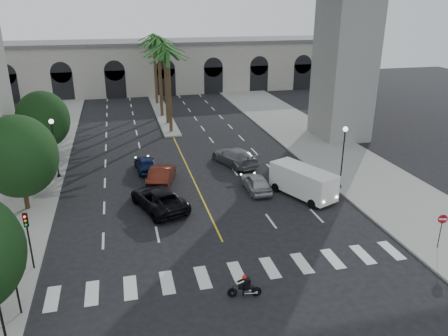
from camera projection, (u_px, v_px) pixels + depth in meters
The scene contains 26 objects.
ground at pixel (230, 259), 26.33m from camera, with size 140.00×140.00×0.00m, color black.
sidewalk_left at pixel (13, 186), 36.59m from camera, with size 8.00×100.00×0.15m, color gray.
sidewalk_right at pixel (339, 158), 43.25m from camera, with size 8.00×100.00×0.15m, color gray.
median at pixel (162, 113), 60.80m from camera, with size 2.00×24.00×0.20m, color gray.
pier_building at pixel (150, 66), 74.76m from camera, with size 71.00×10.50×8.50m.
palm_a at pixel (168, 54), 48.52m from camera, with size 3.20×3.20×10.30m.
palm_b at pixel (165, 48), 52.08m from camera, with size 3.20×3.20×10.60m.
palm_c at pixel (159, 49), 55.81m from camera, with size 3.20×3.20×10.10m.
palm_d at pixel (158, 40), 59.26m from camera, with size 3.20×3.20×10.90m.
palm_e at pixel (154, 42), 63.00m from camera, with size 3.20×3.20×10.40m.
palm_f at pixel (153, 38), 66.60m from camera, with size 3.20×3.20×10.70m.
street_tree_mid at pixel (19, 157), 31.03m from camera, with size 5.44×5.44×7.21m.
street_tree_far at pixel (43, 120), 42.03m from camera, with size 5.04×5.04×6.68m.
lamp_post_left_far at pixel (54, 143), 37.18m from camera, with size 0.40×0.40×5.35m.
lamp_post_right at pixel (343, 152), 34.98m from camera, with size 0.40×0.40×5.35m.
traffic_signal_near at pixel (13, 272), 20.66m from camera, with size 0.25×0.18×3.65m.
traffic_signal_far at pixel (28, 232), 24.29m from camera, with size 0.25×0.18×3.65m.
motorcycle_rider at pixel (246, 287), 22.74m from camera, with size 1.80×0.52×1.30m.
car_a at pixel (256, 182), 35.59m from camera, with size 1.70×4.23×1.44m, color #A1A1A5.
car_b at pixel (162, 175), 36.73m from camera, with size 1.78×5.11×1.68m, color #4B180F.
car_c at pixel (159, 198), 32.46m from camera, with size 2.71×5.88×1.63m, color black.
car_d at pixel (234, 156), 41.34m from camera, with size 2.27×5.59×1.62m, color slate.
car_e at pixel (146, 164), 39.73m from camera, with size 1.70×4.23×1.44m, color #0F1B47.
cargo_van at pixel (303, 181), 34.27m from camera, with size 4.09×5.93×2.37m.
pedestrian_a at pixel (0, 232), 27.10m from camera, with size 0.71×0.47×1.95m, color black.
do_not_enter_sign at pixel (442, 224), 26.66m from camera, with size 0.58×0.19×2.43m.
Camera 1 is at (-5.76, -21.93, 14.46)m, focal length 35.00 mm.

